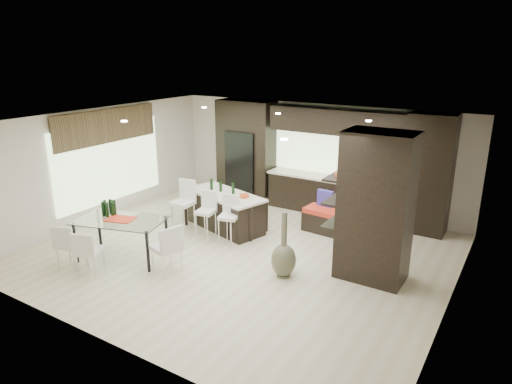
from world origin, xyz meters
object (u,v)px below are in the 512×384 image
Objects in this scene: stool_mid at (206,220)px; bench at (334,222)px; chair_near at (90,254)px; kitchen_island at (225,211)px; dining_table at (122,239)px; floor_vase at (284,245)px; chair_far at (71,247)px; stool_right at (229,225)px; stool_left at (183,213)px; chair_end at (166,251)px.

stool_mid reaches higher than bench.
bench is at bearing 32.43° from chair_near.
dining_table is at bearing -92.23° from kitchen_island.
floor_vase reaches higher than stool_mid.
kitchen_island reaches higher than chair_far.
kitchen_island is at bearing 115.16° from stool_right.
dining_table is (-0.19, -1.64, -0.08)m from stool_left.
kitchen_island is 2.42m from chair_end.
kitchen_island reaches higher than chair_near.
floor_vase reaches higher than dining_table.
kitchen_island is 2.52m from bench.
chair_end is (1.18, 0.78, 0.04)m from chair_near.
kitchen_island is 1.17× the size of dining_table.
dining_table is (-0.80, -1.67, -0.02)m from stool_mid.
stool_mid is at bearing 50.83° from chair_near.
chair_end is (1.71, 0.79, 0.03)m from chair_far.
chair_near is (-1.42, -2.44, -0.03)m from stool_right.
stool_mid is 0.68× the size of floor_vase.
chair_end reaches higher than dining_table.
floor_vase is 0.73× the size of dining_table.
kitchen_island is at bearing 49.15° from chair_far.
stool_mid is 1.03× the size of chair_far.
stool_left is 1.11× the size of chair_end.
stool_left is at bearing 55.42° from chair_far.
chair_far is 0.93× the size of chair_end.
stool_right is 0.69× the size of floor_vase.
stool_left is at bearing 64.59° from chair_near.
bench is 1.71× the size of chair_far.
stool_left reaches higher than chair_end.
chair_end is (1.18, 0.00, 0.03)m from dining_table.
bench is at bearing 28.79° from stool_mid.
stool_right is 2.42m from bench.
floor_vase is at bearing 9.33° from chair_near.
stool_left is at bearing 168.04° from floor_vase.
stool_mid is at bearing 47.54° from dining_table.
dining_table is at bearing -99.59° from stool_left.
bench is 1.13× the size of floor_vase.
stool_left reaches higher than stool_mid.
floor_vase is (-0.02, -2.38, 0.36)m from bench.
floor_vase is (1.67, -0.64, 0.19)m from stool_right.
chair_end reaches higher than chair_near.
chair_end is (-0.24, -1.67, 0.01)m from stool_right.
dining_table is 2.06× the size of chair_far.
stool_right reaches higher than chair_near.
stool_right is 1.80m from floor_vase.
dining_table is (-3.09, -1.02, -0.22)m from floor_vase.
chair_near is (-3.09, -1.80, -0.23)m from floor_vase.
stool_left is 2.97m from floor_vase.
bench is 2.40m from floor_vase.
chair_near is 0.54m from chair_far.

